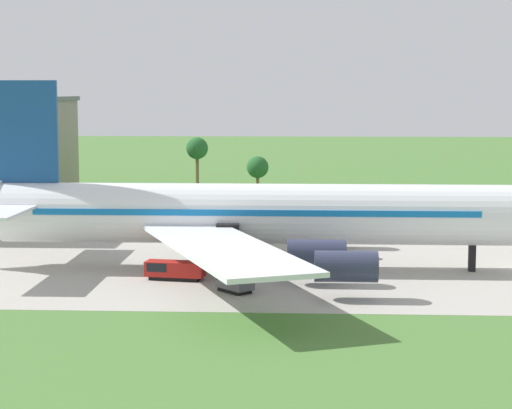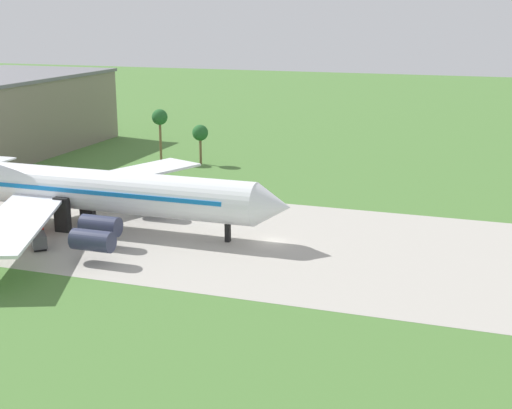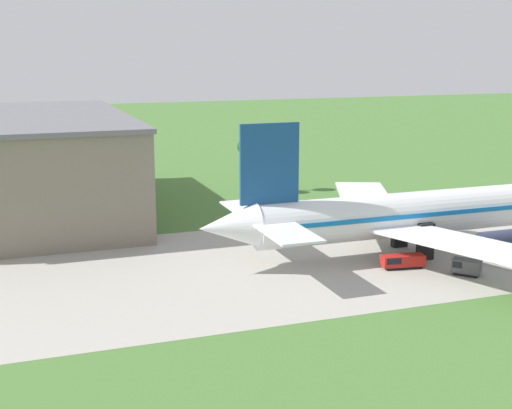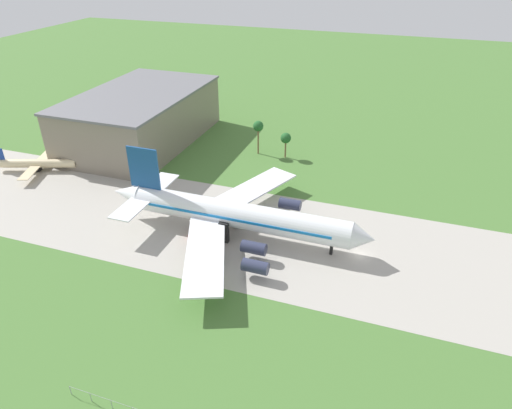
# 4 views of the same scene
# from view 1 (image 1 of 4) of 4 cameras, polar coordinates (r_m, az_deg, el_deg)

# --- Properties ---
(jet_airliner) EXTENTS (69.69, 62.59, 20.72)m
(jet_airliner) POSITION_cam_1_polar(r_m,az_deg,el_deg) (101.55, -0.76, -0.60)
(jet_airliner) COLOR white
(jet_airliner) RESTS_ON ground_plane
(baggage_tug) EXTENTS (6.38, 2.89, 1.95)m
(baggage_tug) POSITION_cam_1_polar(r_m,az_deg,el_deg) (96.98, -5.15, -4.01)
(baggage_tug) COLOR black
(baggage_tug) RESTS_ON ground_plane
(fuel_truck) EXTENTS (4.04, 4.19, 2.23)m
(fuel_truck) POSITION_cam_1_polar(r_m,az_deg,el_deg) (90.77, -1.37, -4.66)
(fuel_truck) COLOR black
(fuel_truck) RESTS_ON ground_plane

